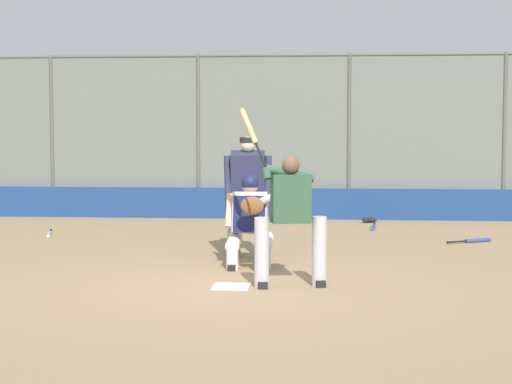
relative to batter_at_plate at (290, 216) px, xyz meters
name	(u,v)px	position (x,y,z in m)	size (l,w,h in m)	color
ground_plane	(231,287)	(0.69, 0.08, -0.84)	(160.00, 160.00, 0.00)	#9E7F5B
home_plate_marker	(231,286)	(0.69, 0.08, -0.83)	(0.43, 0.43, 0.01)	white
backstop_fence	(273,132)	(0.69, -7.49, 0.93)	(15.54, 0.08, 3.36)	#515651
padding_wall	(273,204)	(0.69, -7.39, -0.53)	(15.15, 0.18, 0.62)	navy
bleachers_beyond	(299,192)	(0.23, -9.64, -0.46)	(10.82, 1.95, 1.16)	slate
batter_at_plate	(290,216)	(0.00, 0.00, 0.00)	(1.07, 0.56, 2.11)	#B7B7BC
catcher_behind_plate	(250,219)	(0.59, -1.29, -0.19)	(0.66, 0.76, 1.26)	silver
umpire_home	(248,192)	(0.70, -2.21, 0.10)	(0.71, 0.45, 1.75)	gray
spare_bat_near_backstop	(475,241)	(-2.83, -4.07, -0.81)	(0.78, 0.45, 0.07)	black
spare_bat_by_padding	(373,227)	(-1.28, -5.80, -0.81)	(0.13, 0.85, 0.07)	black
spare_bat_third_base_side	(49,234)	(4.37, -4.35, -0.81)	(0.28, 0.85, 0.07)	black
fielding_glove_on_dirt	(369,220)	(-1.25, -6.83, -0.79)	(0.29, 0.22, 0.10)	black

